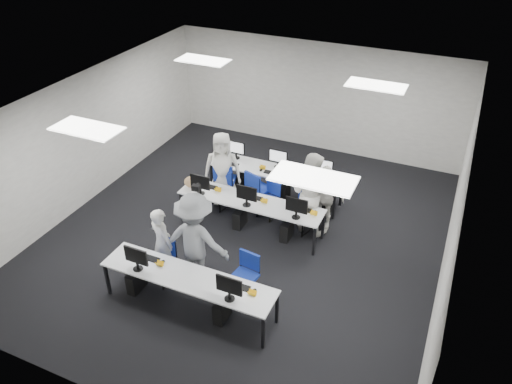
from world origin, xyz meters
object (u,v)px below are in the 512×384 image
at_px(chair_4, 301,216).
at_px(student_1, 310,193).
at_px(chair_3, 269,206).
at_px(desk_front, 188,279).
at_px(student_0, 162,242).
at_px(student_2, 222,168).
at_px(desk_mid, 250,203).
at_px(chair_2, 220,195).
at_px(chair_1, 244,284).
at_px(chair_0, 163,267).
at_px(photographer, 196,240).
at_px(student_3, 324,197).
at_px(chair_6, 259,196).
at_px(chair_5, 225,187).
at_px(chair_7, 310,208).

height_order(chair_4, student_1, student_1).
relative_size(chair_3, student_1, 0.44).
height_order(desk_front, student_0, student_0).
relative_size(student_1, student_2, 1.05).
xyz_separation_m(desk_mid, chair_2, (-1.02, 0.55, -0.40)).
distance_m(chair_1, student_2, 3.30).
relative_size(chair_0, photographer, 0.46).
relative_size(chair_0, chair_4, 0.90).
xyz_separation_m(chair_1, photographer, (-0.99, 0.03, 0.68)).
height_order(chair_3, student_1, student_1).
xyz_separation_m(chair_2, photographer, (0.79, -2.45, 0.68)).
height_order(desk_front, chair_3, chair_3).
distance_m(desk_front, student_3, 3.63).
bearing_deg(chair_6, chair_1, -51.89).
distance_m(chair_1, student_1, 2.58).
distance_m(chair_0, student_3, 3.70).
xyz_separation_m(chair_4, photographer, (-1.23, -2.38, 0.65)).
relative_size(desk_front, chair_2, 3.63).
height_order(chair_5, photographer, photographer).
relative_size(desk_mid, student_1, 1.73).
relative_size(chair_1, student_3, 0.59).
distance_m(chair_1, student_0, 1.75).
distance_m(chair_1, chair_6, 2.92).
distance_m(student_2, photographer, 2.79).
height_order(chair_3, photographer, photographer).
bearing_deg(desk_mid, chair_5, 140.25).
bearing_deg(student_2, photographer, -94.35).
distance_m(student_2, student_3, 2.45).
distance_m(chair_0, chair_6, 3.06).
bearing_deg(chair_1, desk_front, -130.88).
relative_size(desk_mid, student_0, 2.14).
height_order(chair_2, student_1, student_1).
height_order(desk_mid, student_2, student_2).
bearing_deg(chair_5, chair_0, -101.75).
bearing_deg(student_2, chair_5, 73.84).
xyz_separation_m(chair_3, student_1, (0.97, -0.10, 0.67)).
bearing_deg(chair_1, desk_mid, 119.48).
height_order(chair_1, student_2, student_2).
xyz_separation_m(student_3, photographer, (-1.62, -2.65, 0.20)).
relative_size(chair_6, student_1, 0.53).
bearing_deg(student_0, student_2, -67.42).
distance_m(student_0, student_2, 2.76).
bearing_deg(chair_4, student_0, -111.83).
bearing_deg(chair_1, student_2, 131.90).
height_order(student_1, student_2, student_1).
distance_m(desk_mid, student_2, 1.31).
distance_m(chair_7, student_1, 0.75).
bearing_deg(student_3, chair_1, -106.06).
height_order(chair_5, student_0, student_0).
relative_size(chair_3, chair_6, 0.82).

